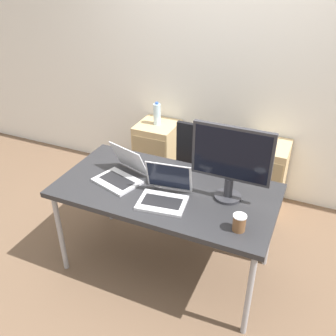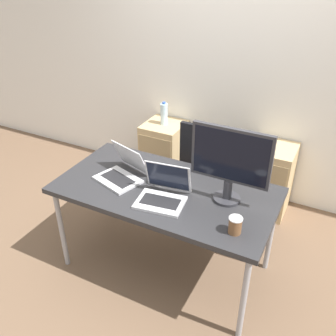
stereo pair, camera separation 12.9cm
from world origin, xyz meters
TOP-DOWN VIEW (x-y plane):
  - ground_plane at (0.00, 0.00)m, footprint 14.00×14.00m
  - wall_back at (0.00, 1.41)m, footprint 10.00×0.05m
  - desk at (0.00, 0.00)m, footprint 1.61×0.83m
  - office_chair at (0.08, 0.76)m, footprint 0.56×0.57m
  - cabinet_left at (-0.62, 1.16)m, footprint 0.40×0.43m
  - cabinet_right at (0.53, 1.16)m, footprint 0.40×0.43m
  - water_bottle at (-0.62, 1.17)m, footprint 0.07×0.07m
  - laptop_left at (-0.36, -0.02)m, footprint 0.38×0.42m
  - laptop_right at (0.05, -0.13)m, footprint 0.36×0.34m
  - monitor at (0.44, 0.07)m, footprint 0.54×0.19m
  - coffee_cup_white at (-0.07, 0.03)m, footprint 0.09×0.09m
  - coffee_cup_brown at (0.60, -0.24)m, footprint 0.09×0.09m

SIDE VIEW (x-z plane):
  - ground_plane at x=0.00m, z-range 0.00..0.00m
  - cabinet_left at x=-0.62m, z-range 0.00..0.69m
  - cabinet_right at x=0.53m, z-range 0.00..0.69m
  - office_chair at x=0.08m, z-range -0.14..0.91m
  - desk at x=0.00m, z-range 0.33..1.11m
  - water_bottle at x=-0.62m, z-range 0.68..0.92m
  - coffee_cup_white at x=-0.07m, z-range 0.77..0.87m
  - laptop_left at x=-0.36m, z-range 0.70..0.94m
  - laptop_right at x=0.05m, z-range 0.70..0.95m
  - coffee_cup_brown at x=0.60m, z-range 0.77..0.88m
  - monitor at x=0.44m, z-range 0.80..1.35m
  - wall_back at x=0.00m, z-range 0.00..2.60m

